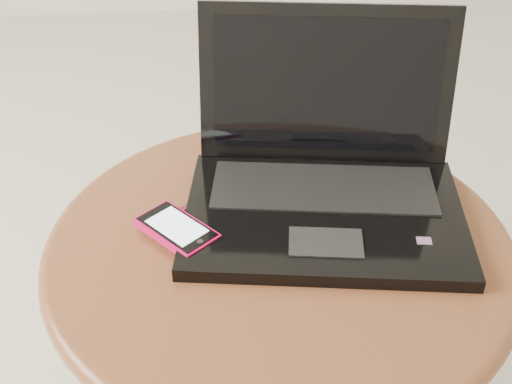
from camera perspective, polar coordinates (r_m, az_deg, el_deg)
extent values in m
cylinder|color=#502B12|center=(1.02, 1.72, -14.12)|extent=(0.09, 0.09, 0.41)
cylinder|color=brown|center=(0.86, 1.98, -4.58)|extent=(0.56, 0.56, 0.03)
torus|color=brown|center=(0.86, 1.98, -4.58)|extent=(0.59, 0.59, 0.03)
cube|color=black|center=(0.87, 5.73, -2.03)|extent=(0.39, 0.30, 0.02)
cube|color=black|center=(0.91, 5.69, 0.38)|extent=(0.31, 0.15, 0.00)
cube|color=black|center=(0.82, 5.89, -4.22)|extent=(0.10, 0.07, 0.00)
cube|color=red|center=(0.84, 13.94, -4.00)|extent=(0.02, 0.02, 0.00)
cube|color=black|center=(0.93, 5.92, 8.97)|extent=(0.35, 0.10, 0.21)
cube|color=black|center=(0.93, 5.93, 8.89)|extent=(0.31, 0.08, 0.18)
cube|color=black|center=(0.85, -4.94, -3.58)|extent=(0.11, 0.12, 0.01)
cube|color=#B31848|center=(0.88, -6.99, -1.93)|extent=(0.05, 0.04, 0.00)
cube|color=#D6074B|center=(0.84, -6.65, -3.20)|extent=(0.11, 0.11, 0.01)
cube|color=black|center=(0.84, -6.68, -2.89)|extent=(0.10, 0.11, 0.00)
cube|color=silver|center=(0.84, -6.68, -2.85)|extent=(0.08, 0.08, 0.00)
cylinder|color=black|center=(0.81, -4.72, -4.16)|extent=(0.01, 0.01, 0.00)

